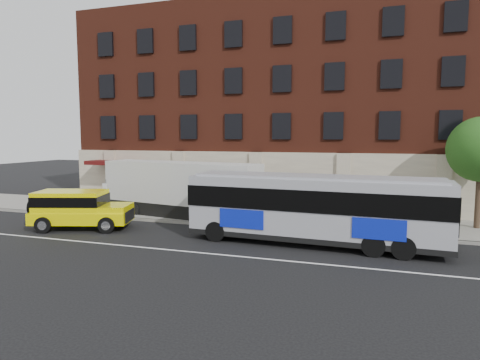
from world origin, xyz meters
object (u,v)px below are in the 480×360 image
(sign_pole, at_px, (106,196))
(city_bus, at_px, (314,207))
(yellow_suv, at_px, (77,207))
(shipping_container, at_px, (180,191))

(sign_pole, bearing_deg, city_bus, -10.55)
(yellow_suv, relative_size, shipping_container, 0.53)
(yellow_suv, bearing_deg, shipping_container, 48.60)
(city_bus, bearing_deg, sign_pole, 169.45)
(sign_pole, distance_m, shipping_container, 4.85)
(yellow_suv, distance_m, shipping_container, 6.30)
(city_bus, height_order, shipping_container, shipping_container)
(city_bus, bearing_deg, shipping_container, 156.29)
(yellow_suv, bearing_deg, sign_pole, 98.02)
(sign_pole, xyz_separation_m, shipping_container, (4.61, 1.45, 0.34))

